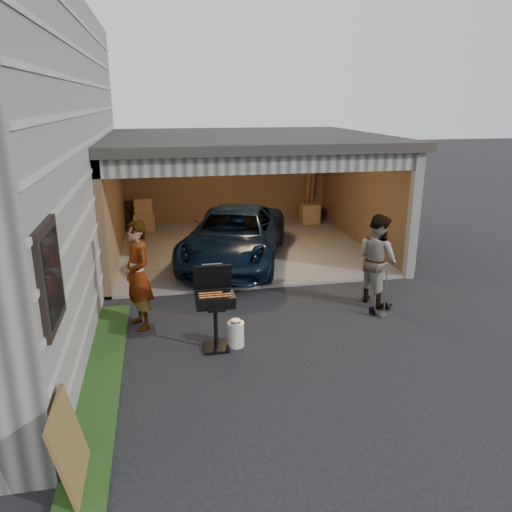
# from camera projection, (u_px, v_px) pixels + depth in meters

# --- Properties ---
(ground) EXTENTS (80.00, 80.00, 0.00)m
(ground) POSITION_uv_depth(u_px,v_px,m) (269.00, 382.00, 6.85)
(ground) COLOR black
(ground) RESTS_ON ground
(groundcover_strip) EXTENTS (0.50, 8.00, 0.06)m
(groundcover_strip) POSITION_uv_depth(u_px,v_px,m) (90.00, 449.00, 5.48)
(groundcover_strip) COLOR #193814
(groundcover_strip) RESTS_ON ground
(garage) EXTENTS (6.80, 6.30, 2.90)m
(garage) POSITION_uv_depth(u_px,v_px,m) (241.00, 175.00, 12.79)
(garage) COLOR #605E59
(garage) RESTS_ON ground
(minivan) EXTENTS (3.35, 4.89, 1.24)m
(minivan) POSITION_uv_depth(u_px,v_px,m) (234.00, 239.00, 11.59)
(minivan) COLOR black
(minivan) RESTS_ON ground
(woman) EXTENTS (0.68, 0.80, 1.86)m
(woman) POSITION_uv_depth(u_px,v_px,m) (138.00, 275.00, 8.26)
(woman) COLOR silver
(woman) RESTS_ON ground
(man) EXTENTS (0.87, 0.99, 1.72)m
(man) POSITION_uv_depth(u_px,v_px,m) (377.00, 259.00, 9.32)
(man) COLOR #4D361E
(man) RESTS_ON ground
(bbq_grill) EXTENTS (0.58, 0.51, 1.30)m
(bbq_grill) POSITION_uv_depth(u_px,v_px,m) (215.00, 302.00, 7.56)
(bbq_grill) COLOR black
(bbq_grill) RESTS_ON ground
(propane_tank) EXTENTS (0.29, 0.29, 0.40)m
(propane_tank) POSITION_uv_depth(u_px,v_px,m) (236.00, 334.00, 7.80)
(propane_tank) COLOR silver
(propane_tank) RESTS_ON ground
(plywood_panel) EXTENTS (0.24, 0.84, 0.93)m
(plywood_panel) POSITION_uv_depth(u_px,v_px,m) (70.00, 447.00, 4.87)
(plywood_panel) COLOR brown
(plywood_panel) RESTS_ON ground
(hand_truck) EXTENTS (0.43, 0.40, 0.95)m
(hand_truck) POSITION_uv_depth(u_px,v_px,m) (381.00, 304.00, 8.99)
(hand_truck) COLOR slate
(hand_truck) RESTS_ON ground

